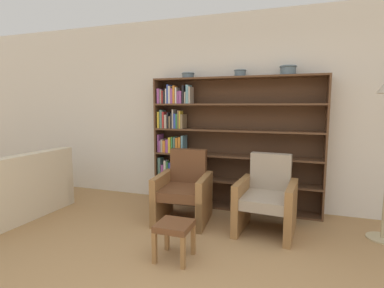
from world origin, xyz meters
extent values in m
cube|color=silver|center=(0.00, 2.74, 1.38)|extent=(12.00, 0.06, 2.75)
cube|color=brown|center=(-1.33, 2.55, 0.93)|extent=(0.02, 0.30, 1.85)
cube|color=brown|center=(1.01, 2.55, 0.93)|extent=(0.02, 0.30, 1.85)
cube|color=brown|center=(-0.16, 2.55, 1.84)|extent=(2.32, 0.30, 0.02)
cube|color=brown|center=(-0.16, 2.55, 0.01)|extent=(2.32, 0.30, 0.03)
cube|color=#492F1E|center=(-0.16, 2.69, 0.93)|extent=(2.32, 0.01, 1.85)
cube|color=#4C756B|center=(-1.28, 2.49, 0.15)|extent=(0.03, 0.14, 0.26)
cube|color=white|center=(-1.24, 2.50, 0.15)|extent=(0.04, 0.17, 0.25)
cube|color=orange|center=(-1.20, 2.48, 0.11)|extent=(0.03, 0.13, 0.17)
cube|color=orange|center=(-1.17, 2.51, 0.13)|extent=(0.03, 0.18, 0.21)
cube|color=orange|center=(-1.13, 2.49, 0.12)|extent=(0.04, 0.15, 0.20)
cube|color=#B2A899|center=(-1.08, 2.48, 0.12)|extent=(0.04, 0.13, 0.19)
cube|color=black|center=(-1.03, 2.50, 0.11)|extent=(0.04, 0.17, 0.16)
cube|color=red|center=(-0.99, 2.50, 0.12)|extent=(0.03, 0.16, 0.19)
cube|color=#994C99|center=(-0.96, 2.48, 0.11)|extent=(0.02, 0.12, 0.18)
cube|color=#994C99|center=(-0.94, 2.49, 0.16)|extent=(0.02, 0.14, 0.28)
cube|color=#334CB2|center=(-0.91, 2.49, 0.12)|extent=(0.03, 0.15, 0.20)
cube|color=white|center=(-0.87, 2.51, 0.14)|extent=(0.04, 0.18, 0.23)
cube|color=gold|center=(-0.83, 2.50, 0.16)|extent=(0.02, 0.16, 0.27)
cube|color=red|center=(-0.80, 2.51, 0.11)|extent=(0.03, 0.18, 0.18)
cube|color=#669EB2|center=(-0.76, 2.50, 0.16)|extent=(0.02, 0.16, 0.26)
cube|color=red|center=(-0.73, 2.48, 0.16)|extent=(0.04, 0.13, 0.26)
cube|color=brown|center=(-0.16, 2.55, 0.40)|extent=(2.32, 0.30, 0.03)
cube|color=#4C756B|center=(-1.28, 2.49, 0.55)|extent=(0.04, 0.14, 0.27)
cube|color=#994C99|center=(-1.23, 2.50, 0.49)|extent=(0.04, 0.15, 0.17)
cube|color=white|center=(-1.19, 2.48, 0.53)|extent=(0.03, 0.13, 0.24)
cube|color=#388C47|center=(-1.15, 2.52, 0.52)|extent=(0.02, 0.20, 0.22)
cube|color=#334CB2|center=(-1.11, 2.49, 0.51)|extent=(0.04, 0.15, 0.21)
cube|color=#994C99|center=(-1.07, 2.49, 0.51)|extent=(0.03, 0.13, 0.20)
cube|color=#B2A899|center=(-1.03, 2.49, 0.55)|extent=(0.03, 0.14, 0.28)
cube|color=white|center=(-1.00, 2.49, 0.49)|extent=(0.04, 0.15, 0.16)
cube|color=red|center=(-0.96, 2.49, 0.53)|extent=(0.02, 0.14, 0.25)
cube|color=#B2A899|center=(-0.93, 2.49, 0.51)|extent=(0.03, 0.13, 0.19)
cube|color=orange|center=(-0.90, 2.50, 0.53)|extent=(0.02, 0.16, 0.25)
cube|color=brown|center=(-0.16, 2.55, 0.76)|extent=(2.32, 0.30, 0.02)
cube|color=#994C99|center=(-1.29, 2.52, 0.90)|extent=(0.02, 0.19, 0.26)
cube|color=#994C99|center=(-1.27, 2.48, 0.86)|extent=(0.02, 0.13, 0.17)
cube|color=#B2A899|center=(-1.23, 2.51, 0.87)|extent=(0.03, 0.18, 0.19)
cube|color=orange|center=(-1.19, 2.48, 0.86)|extent=(0.04, 0.13, 0.18)
cube|color=#994C99|center=(-1.15, 2.51, 0.87)|extent=(0.04, 0.18, 0.20)
cube|color=gold|center=(-1.11, 2.51, 0.88)|extent=(0.04, 0.18, 0.23)
cube|color=#388C47|center=(-1.07, 2.51, 0.89)|extent=(0.02, 0.18, 0.23)
cube|color=#4C756B|center=(-1.03, 2.49, 0.89)|extent=(0.03, 0.15, 0.23)
cube|color=orange|center=(-0.99, 2.49, 0.88)|extent=(0.03, 0.14, 0.22)
cube|color=orange|center=(-0.95, 2.49, 0.89)|extent=(0.04, 0.15, 0.24)
cube|color=#669EB2|center=(-0.91, 2.52, 0.90)|extent=(0.03, 0.20, 0.26)
cube|color=brown|center=(-0.16, 2.55, 1.12)|extent=(2.32, 0.30, 0.02)
cube|color=gold|center=(-1.28, 2.51, 1.25)|extent=(0.03, 0.19, 0.24)
cube|color=#4C756B|center=(-1.24, 2.50, 1.27)|extent=(0.04, 0.16, 0.27)
cube|color=red|center=(-1.21, 2.48, 1.25)|extent=(0.02, 0.12, 0.24)
cube|color=#B2A899|center=(-1.17, 2.51, 1.23)|extent=(0.04, 0.17, 0.20)
cube|color=black|center=(-1.13, 2.51, 1.25)|extent=(0.02, 0.18, 0.23)
cube|color=#7F6B4C|center=(-1.10, 2.51, 1.22)|extent=(0.02, 0.19, 0.18)
cube|color=black|center=(-1.08, 2.49, 1.24)|extent=(0.02, 0.14, 0.22)
cube|color=#B2A899|center=(-1.05, 2.49, 1.27)|extent=(0.02, 0.14, 0.27)
cube|color=#334CB2|center=(-1.02, 2.51, 1.24)|extent=(0.03, 0.17, 0.22)
cube|color=#388C47|center=(-0.99, 2.48, 1.24)|extent=(0.02, 0.12, 0.21)
cube|color=#7F6B4C|center=(-0.97, 2.51, 1.26)|extent=(0.02, 0.19, 0.26)
cube|color=gold|center=(-0.94, 2.48, 1.26)|extent=(0.02, 0.13, 0.25)
cube|color=#7F6B4C|center=(-0.91, 2.51, 1.24)|extent=(0.03, 0.19, 0.21)
cube|color=brown|center=(-0.16, 2.55, 1.48)|extent=(2.32, 0.30, 0.02)
cube|color=#994C99|center=(-1.28, 2.51, 1.60)|extent=(0.04, 0.18, 0.22)
cube|color=#B2A899|center=(-1.24, 2.48, 1.59)|extent=(0.02, 0.13, 0.20)
cube|color=red|center=(-1.21, 2.50, 1.59)|extent=(0.02, 0.16, 0.18)
cube|color=black|center=(-1.19, 2.51, 1.58)|extent=(0.03, 0.19, 0.17)
cube|color=white|center=(-1.16, 2.50, 1.60)|extent=(0.02, 0.17, 0.21)
cube|color=#334CB2|center=(-1.13, 2.52, 1.63)|extent=(0.02, 0.20, 0.27)
cube|color=white|center=(-1.10, 2.52, 1.62)|extent=(0.03, 0.20, 0.25)
cube|color=#994C99|center=(-1.07, 2.49, 1.60)|extent=(0.03, 0.15, 0.22)
cube|color=orange|center=(-1.03, 2.49, 1.62)|extent=(0.03, 0.14, 0.25)
cube|color=white|center=(-1.00, 2.49, 1.61)|extent=(0.02, 0.14, 0.23)
cube|color=#994C99|center=(-0.97, 2.48, 1.58)|extent=(0.02, 0.12, 0.17)
cube|color=#994C99|center=(-0.94, 2.51, 1.58)|extent=(0.04, 0.19, 0.18)
cube|color=black|center=(-0.89, 2.48, 1.62)|extent=(0.03, 0.13, 0.26)
cube|color=#B2A899|center=(-0.86, 2.50, 1.57)|extent=(0.02, 0.16, 0.16)
cube|color=#669EB2|center=(-0.83, 2.50, 1.62)|extent=(0.04, 0.17, 0.26)
cube|color=#B2A899|center=(-0.79, 2.50, 1.61)|extent=(0.02, 0.17, 0.24)
cylinder|color=slate|center=(-0.86, 2.55, 1.89)|extent=(0.16, 0.16, 0.07)
torus|color=slate|center=(-0.86, 2.55, 1.92)|extent=(0.19, 0.19, 0.02)
cylinder|color=slate|center=(-0.10, 2.55, 1.90)|extent=(0.15, 0.15, 0.09)
torus|color=slate|center=(-0.10, 2.55, 1.94)|extent=(0.17, 0.17, 0.02)
cylinder|color=slate|center=(0.52, 2.55, 1.91)|extent=(0.20, 0.20, 0.11)
torus|color=slate|center=(0.52, 2.55, 1.96)|extent=(0.22, 0.22, 0.02)
cube|color=beige|center=(-2.96, 1.23, 0.21)|extent=(0.96, 1.50, 0.41)
cube|color=beige|center=(-2.58, 1.23, 0.63)|extent=(0.21, 1.48, 0.44)
cube|color=beige|center=(-2.95, 1.91, 0.29)|extent=(0.94, 0.14, 0.57)
cube|color=#4C6B4C|center=(-2.72, 1.03, 0.59)|extent=(0.18, 0.36, 0.37)
cube|color=#A83838|center=(-2.71, 1.43, 0.59)|extent=(0.18, 0.36, 0.37)
cube|color=olive|center=(-0.36, 1.56, 0.18)|extent=(0.08, 0.08, 0.36)
cube|color=olive|center=(-0.93, 1.51, 0.18)|extent=(0.08, 0.08, 0.36)
cube|color=olive|center=(-0.41, 2.17, 0.18)|extent=(0.08, 0.08, 0.36)
cube|color=olive|center=(-0.98, 2.12, 0.18)|extent=(0.08, 0.08, 0.36)
cube|color=brown|center=(-0.67, 1.84, 0.39)|extent=(0.53, 0.68, 0.12)
cube|color=brown|center=(-0.69, 2.12, 0.65)|extent=(0.49, 0.16, 0.47)
cube|color=olive|center=(-0.39, 1.87, 0.30)|extent=(0.14, 0.68, 0.60)
cube|color=olive|center=(-0.95, 1.82, 0.30)|extent=(0.14, 0.68, 0.60)
cube|color=olive|center=(0.61, 1.52, 0.18)|extent=(0.08, 0.08, 0.36)
cube|color=olive|center=(0.05, 1.56, 0.18)|extent=(0.08, 0.08, 0.36)
cube|color=olive|center=(0.66, 2.12, 0.18)|extent=(0.08, 0.08, 0.36)
cube|color=olive|center=(0.09, 2.17, 0.18)|extent=(0.08, 0.08, 0.36)
cube|color=tan|center=(0.35, 1.84, 0.39)|extent=(0.53, 0.68, 0.12)
cube|color=tan|center=(0.37, 2.12, 0.65)|extent=(0.49, 0.16, 0.47)
cube|color=olive|center=(0.63, 1.82, 0.30)|extent=(0.13, 0.68, 0.60)
cube|color=olive|center=(0.07, 1.86, 0.30)|extent=(0.13, 0.68, 0.60)
cylinder|color=tan|center=(1.60, 2.08, 0.01)|extent=(0.32, 0.32, 0.02)
cube|color=olive|center=(-0.55, 1.07, 0.15)|extent=(0.04, 0.04, 0.30)
cube|color=olive|center=(-0.27, 1.07, 0.15)|extent=(0.04, 0.04, 0.30)
cube|color=olive|center=(-0.55, 0.79, 0.15)|extent=(0.04, 0.04, 0.30)
cube|color=olive|center=(-0.27, 0.79, 0.15)|extent=(0.04, 0.04, 0.30)
cube|color=brown|center=(-0.41, 0.93, 0.33)|extent=(0.32, 0.32, 0.06)
camera|label=1|loc=(0.65, -1.58, 1.47)|focal=28.00mm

